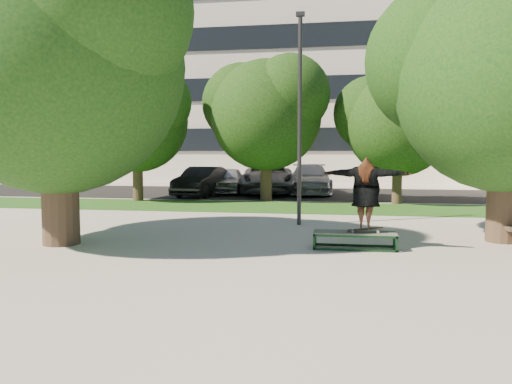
% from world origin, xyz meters
% --- Properties ---
extents(ground, '(120.00, 120.00, 0.00)m').
position_xyz_m(ground, '(0.00, 0.00, 0.00)').
color(ground, gray).
rests_on(ground, ground).
extents(grass_strip, '(30.00, 4.00, 0.02)m').
position_xyz_m(grass_strip, '(1.00, 9.50, 0.01)').
color(grass_strip, '#1A4814').
rests_on(grass_strip, ground).
extents(asphalt_strip, '(40.00, 8.00, 0.01)m').
position_xyz_m(asphalt_strip, '(0.00, 16.00, 0.01)').
color(asphalt_strip, black).
rests_on(asphalt_strip, ground).
extents(tree_left, '(6.96, 5.95, 7.12)m').
position_xyz_m(tree_left, '(-4.29, 1.09, 4.42)').
color(tree_left, '#38281E').
rests_on(tree_left, ground).
extents(tree_right, '(6.24, 5.33, 6.51)m').
position_xyz_m(tree_right, '(5.92, 3.08, 4.09)').
color(tree_right, '#38281E').
rests_on(tree_right, ground).
extents(bg_tree_left, '(5.28, 4.51, 5.77)m').
position_xyz_m(bg_tree_left, '(-6.57, 11.07, 3.73)').
color(bg_tree_left, '#38281E').
rests_on(bg_tree_left, ground).
extents(bg_tree_mid, '(5.76, 4.92, 6.24)m').
position_xyz_m(bg_tree_mid, '(-1.08, 12.08, 4.02)').
color(bg_tree_mid, '#38281E').
rests_on(bg_tree_mid, ground).
extents(bg_tree_right, '(5.04, 4.31, 5.43)m').
position_xyz_m(bg_tree_right, '(4.43, 11.57, 3.49)').
color(bg_tree_right, '#38281E').
rests_on(bg_tree_right, ground).
extents(lamppost, '(0.25, 0.15, 6.11)m').
position_xyz_m(lamppost, '(1.00, 5.00, 3.15)').
color(lamppost, '#2D2D30').
rests_on(lamppost, ground).
extents(office_building, '(30.00, 14.12, 16.00)m').
position_xyz_m(office_building, '(-2.00, 31.98, 8.00)').
color(office_building, beige).
rests_on(office_building, ground).
extents(grind_box, '(1.80, 0.60, 0.38)m').
position_xyz_m(grind_box, '(2.50, 1.54, 0.19)').
color(grind_box, '#11341A').
rests_on(grind_box, ground).
extents(skater_rig, '(1.98, 0.84, 1.64)m').
position_xyz_m(skater_rig, '(2.72, 1.54, 1.23)').
color(skater_rig, white).
rests_on(skater_rig, grind_box).
extents(car_silver_a, '(2.00, 4.11, 1.35)m').
position_xyz_m(car_silver_a, '(-3.50, 15.50, 0.68)').
color(car_silver_a, '#B3B4B8').
rests_on(car_silver_a, asphalt_strip).
extents(car_dark, '(2.03, 4.45, 1.42)m').
position_xyz_m(car_dark, '(-4.38, 13.82, 0.71)').
color(car_dark, black).
rests_on(car_dark, asphalt_strip).
extents(car_grey, '(3.41, 6.10, 1.61)m').
position_xyz_m(car_grey, '(-1.45, 15.80, 0.81)').
color(car_grey, slate).
rests_on(car_grey, asphalt_strip).
extents(car_silver_b, '(2.49, 5.34, 1.51)m').
position_xyz_m(car_silver_b, '(0.69, 15.94, 0.76)').
color(car_silver_b, '#A0A0A4').
rests_on(car_silver_b, asphalt_strip).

